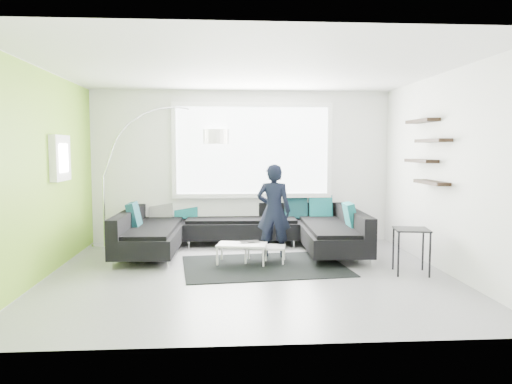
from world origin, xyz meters
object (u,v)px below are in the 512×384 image
(arc_lamp, at_px, (103,177))
(laptop, at_px, (250,242))
(sectional_sofa, at_px, (242,230))
(person, at_px, (274,211))
(side_table, at_px, (411,251))
(coffee_table, at_px, (254,253))

(arc_lamp, height_order, laptop, arc_lamp)
(sectional_sofa, relative_size, person, 2.67)
(side_table, bearing_deg, sectional_sofa, 145.02)
(side_table, height_order, person, person)
(coffee_table, bearing_deg, sectional_sofa, 110.81)
(coffee_table, bearing_deg, arc_lamp, 161.55)
(coffee_table, xyz_separation_m, laptop, (-0.05, 0.03, 0.17))
(sectional_sofa, height_order, laptop, sectional_sofa)
(sectional_sofa, xyz_separation_m, person, (0.49, -0.42, 0.38))
(arc_lamp, height_order, person, arc_lamp)
(arc_lamp, height_order, side_table, arc_lamp)
(arc_lamp, distance_m, person, 3.10)
(person, height_order, laptop, person)
(laptop, bearing_deg, coffee_table, -40.56)
(side_table, distance_m, person, 2.19)
(coffee_table, height_order, arc_lamp, arc_lamp)
(sectional_sofa, distance_m, side_table, 2.79)
(person, bearing_deg, coffee_table, 64.23)
(coffee_table, xyz_separation_m, arc_lamp, (-2.54, 1.42, 1.09))
(sectional_sofa, relative_size, coffee_table, 4.24)
(side_table, relative_size, laptop, 1.89)
(coffee_table, distance_m, side_table, 2.28)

